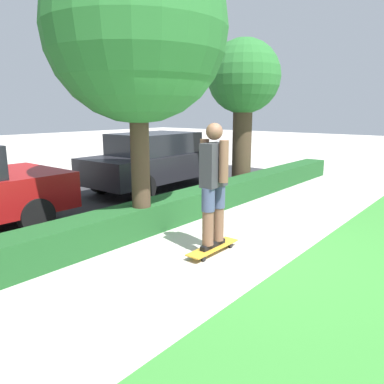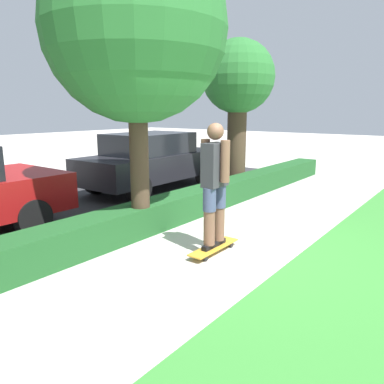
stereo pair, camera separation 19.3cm
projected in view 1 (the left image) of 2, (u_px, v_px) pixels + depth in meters
ground_plane at (227, 248)px, 5.79m from camera, size 60.00×60.00×0.00m
street_asphalt at (71, 205)px, 8.39m from camera, size 15.15×5.00×0.01m
hedge_row at (153, 215)px, 6.73m from camera, size 15.15×0.60×0.50m
skateboard at (213, 248)px, 5.59m from camera, size 1.02×0.24×0.10m
skater_person at (214, 183)px, 5.38m from camera, size 0.52×0.47×1.83m
tree_mid at (136, 32)px, 5.71m from camera, size 2.83×2.83×4.70m
tree_far at (244, 82)px, 9.44m from camera, size 1.85×1.85×3.86m
parked_car_middle at (157, 160)px, 9.99m from camera, size 4.24×1.80×1.51m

